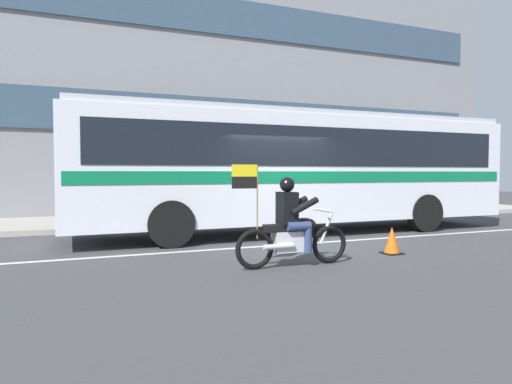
# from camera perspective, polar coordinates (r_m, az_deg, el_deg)

# --- Properties ---
(ground_plane) EXTENTS (60.00, 60.00, 0.00)m
(ground_plane) POSITION_cam_1_polar(r_m,az_deg,el_deg) (10.95, 2.93, -6.16)
(ground_plane) COLOR #3D3D3F
(sidewalk_curb) EXTENTS (28.00, 3.80, 0.15)m
(sidewalk_curb) POSITION_cam_1_polar(r_m,az_deg,el_deg) (15.67, -5.06, -3.28)
(sidewalk_curb) COLOR #A39E93
(sidewalk_curb) RESTS_ON ground_plane
(lane_center_stripe) EXTENTS (26.60, 0.14, 0.01)m
(lane_center_stripe) POSITION_cam_1_polar(r_m,az_deg,el_deg) (10.42, 4.35, -6.58)
(lane_center_stripe) COLOR silver
(lane_center_stripe) RESTS_ON ground_plane
(office_building_facade) EXTENTS (28.00, 0.89, 10.88)m
(office_building_facade) POSITION_cam_1_polar(r_m,az_deg,el_deg) (18.19, -7.34, 14.54)
(office_building_facade) COLOR gray
(office_building_facade) RESTS_ON ground_plane
(transit_bus) EXTENTS (12.11, 2.64, 3.22)m
(transit_bus) POSITION_cam_1_polar(r_m,az_deg,el_deg) (12.41, 5.38, 3.58)
(transit_bus) COLOR silver
(transit_bus) RESTS_ON ground_plane
(motorcycle_with_rider) EXTENTS (2.20, 0.64, 1.78)m
(motorcycle_with_rider) POSITION_cam_1_polar(r_m,az_deg,el_deg) (7.95, 4.54, -4.59)
(motorcycle_with_rider) COLOR black
(motorcycle_with_rider) RESTS_ON ground_plane
(fire_hydrant) EXTENTS (0.22, 0.30, 0.75)m
(fire_hydrant) POSITION_cam_1_polar(r_m,az_deg,el_deg) (15.16, 2.96, -1.78)
(fire_hydrant) COLOR red
(fire_hydrant) RESTS_ON sidewalk_curb
(traffic_cone) EXTENTS (0.36, 0.36, 0.55)m
(traffic_cone) POSITION_cam_1_polar(r_m,az_deg,el_deg) (9.58, 16.71, -5.94)
(traffic_cone) COLOR #EA590F
(traffic_cone) RESTS_ON ground_plane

